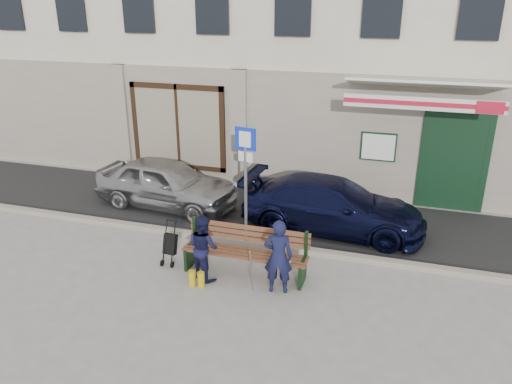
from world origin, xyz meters
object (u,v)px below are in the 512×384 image
at_px(car_silver, 166,183).
at_px(woman, 203,247).
at_px(bench, 243,252).
at_px(parking_sign, 246,168).
at_px(man, 278,257).
at_px(car_navy, 333,205).
at_px(stroller, 170,245).

xyz_separation_m(car_silver, woman, (2.23, -2.91, 0.01)).
relative_size(car_silver, bench, 1.51).
distance_m(car_silver, parking_sign, 3.01).
height_order(car_silver, man, man).
relative_size(car_navy, stroller, 4.64).
distance_m(car_navy, parking_sign, 2.30).
bearing_deg(bench, man, -25.81).
xyz_separation_m(car_silver, stroller, (1.38, -2.60, -0.23)).
distance_m(parking_sign, man, 2.28).
relative_size(car_silver, parking_sign, 1.43).
xyz_separation_m(car_navy, bench, (-1.31, -2.45, -0.14)).
xyz_separation_m(parking_sign, woman, (-0.29, -1.65, -1.05)).
bearing_deg(car_silver, woman, -136.50).
height_order(car_silver, stroller, car_silver).
bearing_deg(man, car_silver, -50.07).
bearing_deg(car_navy, parking_sign, 127.06).
bearing_deg(car_navy, car_silver, 91.24).
height_order(parking_sign, stroller, parking_sign).
bearing_deg(woman, car_silver, -22.49).
distance_m(bench, woman, 0.75).
bearing_deg(car_navy, stroller, 134.26).
bearing_deg(parking_sign, man, -45.00).
xyz_separation_m(car_silver, car_navy, (4.20, -0.13, -0.02)).
height_order(car_silver, woman, woman).
xyz_separation_m(parking_sign, bench, (0.37, -1.32, -1.22)).
distance_m(woman, stroller, 0.94).
distance_m(car_silver, man, 4.73).
relative_size(man, woman, 1.11).
relative_size(car_navy, parking_sign, 1.62).
relative_size(bench, man, 1.72).
bearing_deg(woman, parking_sign, -69.92).
bearing_deg(woman, bench, -123.16).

